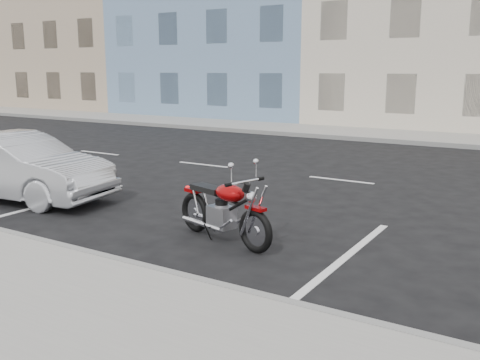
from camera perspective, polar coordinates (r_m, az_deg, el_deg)
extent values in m
plane|color=black|center=(12.31, 19.44, -1.01)|extent=(120.00, 120.00, 0.00)
cube|color=gray|center=(21.94, 11.63, 4.95)|extent=(80.00, 3.40, 0.15)
cube|color=gray|center=(20.37, 9.97, 4.52)|extent=(80.00, 0.12, 0.16)
cube|color=tan|center=(40.13, -14.24, 16.28)|extent=(12.00, 12.00, 12.00)
cube|color=#6786A8|center=(32.79, 1.36, 18.60)|extent=(12.00, 12.00, 13.00)
cube|color=beige|center=(28.62, 23.61, 17.16)|extent=(12.00, 12.00, 11.50)
torus|color=black|center=(7.14, 5.72, -6.81)|extent=(0.65, 0.28, 0.64)
torus|color=black|center=(8.09, -1.66, -4.53)|extent=(0.65, 0.28, 0.64)
cube|color=#880406|center=(7.04, 5.78, -4.22)|extent=(0.35, 0.21, 0.05)
cube|color=#880406|center=(8.03, -1.85, -2.03)|extent=(0.32, 0.23, 0.06)
cube|color=gray|center=(7.61, 1.57, -5.13)|extent=(0.47, 0.39, 0.33)
ellipsoid|color=#880406|center=(7.37, 2.63, -2.44)|extent=(0.61, 0.46, 0.26)
cube|color=black|center=(7.73, -0.05, -1.90)|extent=(0.64, 0.40, 0.09)
cylinder|color=silver|center=(7.10, 4.51, -1.18)|extent=(0.22, 0.66, 0.03)
sphere|color=silver|center=(7.06, 5.28, -2.96)|extent=(0.16, 0.16, 0.16)
cylinder|color=silver|center=(7.79, -0.78, -5.90)|extent=(0.90, 0.32, 0.08)
cylinder|color=silver|center=(7.96, 0.67, -5.51)|extent=(0.90, 0.32, 0.08)
cylinder|color=silver|center=(7.09, 5.48, -4.52)|extent=(0.37, 0.14, 0.76)
cylinder|color=black|center=(7.42, 2.71, -4.26)|extent=(0.76, 0.26, 0.47)
imported|color=#B2B4BB|center=(11.56, -22.70, 1.31)|extent=(4.18, 1.93, 1.33)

